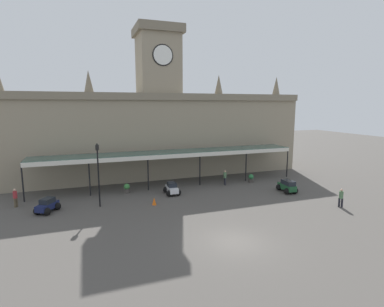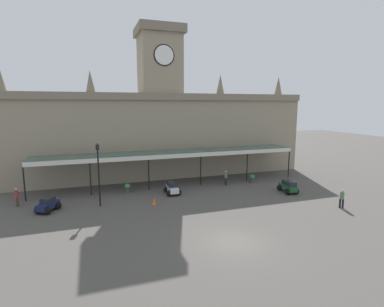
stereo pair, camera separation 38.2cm
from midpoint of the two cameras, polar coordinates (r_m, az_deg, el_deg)
ground_plane at (r=20.70m, az=8.40°, el=-16.37°), size 140.00×140.00×0.00m
station_building at (r=38.45m, az=-5.71°, el=4.64°), size 36.56×6.73×18.22m
entrance_canopy at (r=33.33m, az=-3.46°, el=0.12°), size 29.30×3.26×3.78m
car_green_estate at (r=32.54m, az=18.15°, el=-6.09°), size 1.66×2.32×1.27m
car_navy_sedan at (r=28.32m, az=-25.39°, el=-8.95°), size 2.09×2.25×1.19m
car_white_sedan at (r=30.47m, az=-3.40°, el=-6.79°), size 1.54×2.07×1.19m
pedestrian_near_entrance at (r=33.85m, az=6.77°, el=-4.49°), size 0.34×0.39×1.67m
pedestrian_beside_cars at (r=30.85m, az=-30.12°, el=-7.07°), size 0.34×0.37×1.67m
pedestrian_crossing_forecourt at (r=29.48m, az=26.98°, el=-7.54°), size 0.34×0.34×1.67m
victorian_lamppost at (r=27.32m, az=-17.01°, el=-2.68°), size 0.30×0.30×5.66m
traffic_cone at (r=27.51m, az=-6.81°, el=-8.97°), size 0.40×0.40×0.69m
planter_forecourt_centre at (r=35.52m, az=11.67°, el=-4.66°), size 0.60×0.60×0.96m
planter_near_kerb at (r=31.55m, az=-11.85°, el=-6.44°), size 0.60×0.60×0.96m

